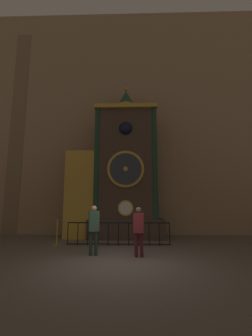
{
  "coord_description": "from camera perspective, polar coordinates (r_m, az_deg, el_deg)",
  "views": [
    {
      "loc": [
        0.42,
        -6.74,
        1.7
      ],
      "look_at": [
        0.08,
        5.07,
        3.6
      ],
      "focal_mm": 24.0,
      "sensor_mm": 36.0,
      "label": 1
    }
  ],
  "objects": [
    {
      "name": "railing_fence",
      "position": [
        9.78,
        -1.94,
        -16.07
      ],
      "size": [
        4.31,
        0.05,
        0.95
      ],
      "color": "black",
      "rests_on": "ground_plane"
    },
    {
      "name": "cathedral_back_wall",
      "position": [
        14.15,
        -0.56,
        13.0
      ],
      "size": [
        24.0,
        0.32,
        14.09
      ],
      "color": "#997A5B",
      "rests_on": "ground_plane"
    },
    {
      "name": "visitor_far",
      "position": [
        7.68,
        3.26,
        -14.71
      ],
      "size": [
        0.36,
        0.26,
        1.6
      ],
      "rotation": [
        0.0,
        0.0,
        -0.12
      ],
      "color": "#461518",
      "rests_on": "ground_plane"
    },
    {
      "name": "visitor_near",
      "position": [
        7.97,
        -8.18,
        -14.22
      ],
      "size": [
        0.39,
        0.32,
        1.65
      ],
      "rotation": [
        0.0,
        0.0,
        0.34
      ],
      "color": "#213427",
      "rests_on": "ground_plane"
    },
    {
      "name": "ground_plane",
      "position": [
        6.96,
        -2.02,
        -23.29
      ],
      "size": [
        28.0,
        28.0,
        0.0
      ],
      "primitive_type": "plane",
      "color": "brown"
    },
    {
      "name": "clock_tower",
      "position": [
        11.91,
        -2.15,
        -1.49
      ],
      "size": [
        5.01,
        1.8,
        8.23
      ],
      "color": "#423328",
      "rests_on": "ground_plane"
    },
    {
      "name": "stanchion_post",
      "position": [
        10.37,
        -17.18,
        -16.3
      ],
      "size": [
        0.28,
        0.28,
        1.04
      ],
      "color": "#B28E33",
      "rests_on": "ground_plane"
    }
  ]
}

